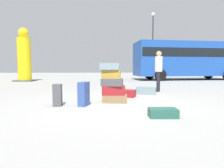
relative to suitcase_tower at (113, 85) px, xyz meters
The scene contains 11 objects.
ground_plane 0.53m from the suitcase_tower, 69.00° to the right, with size 80.00×80.00×0.00m, color #9E9E99.
suitcase_tower is the anchor object (origin of this frame).
suitcase_teal_left_side 1.98m from the suitcase_tower, 62.40° to the right, with size 0.55×0.31×0.17m, color #26594C.
suitcase_navy_right_side 0.94m from the suitcase_tower, 146.63° to the right, with size 0.19×0.34×0.61m, color #334F99.
suitcase_slate_white_trunk 2.06m from the suitcase_tower, 49.55° to the left, with size 0.70×0.33×0.27m, color gray.
suitcase_charcoal_foreground_near 1.53m from the suitcase_tower, 161.81° to the right, with size 0.20×0.30×0.56m, color #4C4C51.
suitcase_maroon_foreground_far 1.16m from the suitcase_tower, 61.83° to the left, with size 0.59×0.41×0.24m, color maroon.
person_bearded_onlooker 3.18m from the suitcase_tower, 49.91° to the left, with size 0.30×0.32×1.67m.
yellow_dummy_statue 11.24m from the suitcase_tower, 123.78° to the left, with size 1.36×1.36×3.99m.
parked_bus 12.74m from the suitcase_tower, 56.72° to the left, with size 9.15×3.36×3.15m.
lamp_post 14.39m from the suitcase_tower, 70.72° to the left, with size 0.36×0.36×6.37m.
Camera 1 is at (-0.34, -5.11, 0.95)m, focal length 30.12 mm.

